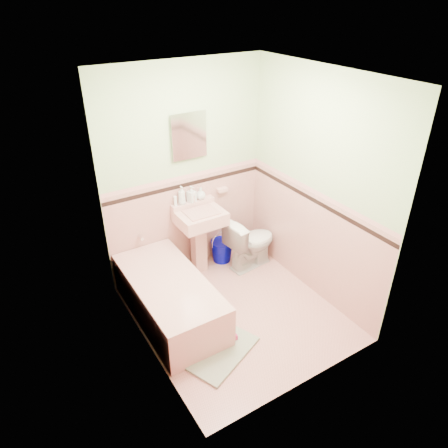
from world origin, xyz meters
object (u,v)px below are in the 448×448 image
soap_bottle_mid (191,194)px  soap_bottle_right (201,194)px  sink (201,243)px  bathtub (170,299)px  soap_bottle_left (182,195)px  toilet (251,242)px  medicine_cabinet (189,136)px  bucket (222,251)px  shoe (230,338)px

soap_bottle_mid → soap_bottle_right: size_ratio=1.34×
sink → soap_bottle_mid: soap_bottle_mid is taller
bathtub → sink: size_ratio=1.76×
soap_bottle_left → toilet: size_ratio=0.33×
toilet → soap_bottle_mid: bearing=52.5°
soap_bottle_left → toilet: bearing=-26.4°
toilet → soap_bottle_left: bearing=57.1°
medicine_cabinet → soap_bottle_mid: size_ratio=2.42×
soap_bottle_left → soap_bottle_mid: soap_bottle_left is taller
medicine_cabinet → bucket: (0.35, -0.12, -1.56)m
shoe → medicine_cabinet: bearing=79.3°
medicine_cabinet → bucket: 1.60m
soap_bottle_right → toilet: (0.49, -0.37, -0.65)m
soap_bottle_left → bucket: soap_bottle_left is taller
sink → soap_bottle_left: 0.64m
soap_bottle_mid → bucket: size_ratio=0.69×
soap_bottle_left → soap_bottle_right: size_ratio=1.54×
sink → shoe: (-0.34, -1.20, -0.37)m
soap_bottle_mid → soap_bottle_left: bearing=180.0°
bathtub → shoe: size_ratio=11.03×
soap_bottle_right → toilet: size_ratio=0.22×
medicine_cabinet → soap_bottle_mid: (-0.01, -0.03, -0.69)m
soap_bottle_left → soap_bottle_mid: (0.13, 0.00, -0.01)m
soap_bottle_right → bathtub: bearing=-138.1°
sink → soap_bottle_right: soap_bottle_right is taller
bucket → soap_bottle_right: bearing=158.9°
medicine_cabinet → bucket: size_ratio=1.66×
sink → soap_bottle_left: (-0.14, 0.18, 0.60)m
bucket → medicine_cabinet: bearing=160.7°
soap_bottle_left → toilet: (0.74, -0.37, -0.69)m
medicine_cabinet → soap_bottle_left: (-0.14, -0.03, -0.68)m
medicine_cabinet → toilet: size_ratio=0.70×
bathtub → soap_bottle_right: soap_bottle_right is taller
soap_bottle_mid → shoe: bearing=-103.3°
soap_bottle_right → bucket: 0.88m
toilet → shoe: (-0.94, -1.01, -0.28)m
shoe → soap_bottle_right: bearing=74.8°
soap_bottle_right → shoe: size_ratio=1.07×
medicine_cabinet → soap_bottle_mid: medicine_cabinet is taller
bathtub → toilet: bearing=14.9°
soap_bottle_mid → toilet: (0.61, -0.37, -0.67)m
bathtub → toilet: 1.33m
sink → toilet: size_ratio=1.27×
medicine_cabinet → toilet: (0.60, -0.40, -1.36)m
medicine_cabinet → bucket: medicine_cabinet is taller
soap_bottle_mid → soap_bottle_right: 0.12m
soap_bottle_mid → sink: bearing=-86.7°
soap_bottle_mid → toilet: soap_bottle_mid is taller
sink → bucket: sink is taller
soap_bottle_left → soap_bottle_right: soap_bottle_left is taller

